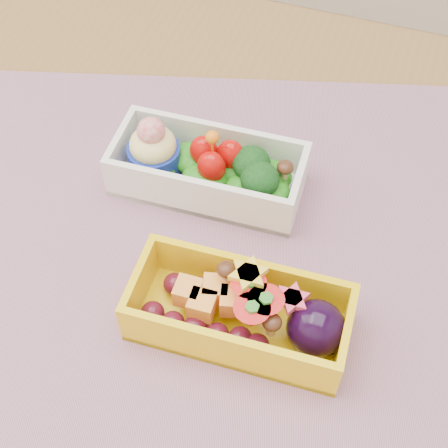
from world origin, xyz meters
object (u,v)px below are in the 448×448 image
(table, at_px, (188,327))
(placemat, at_px, (214,253))
(bento_white, at_px, (207,169))
(bento_yellow, at_px, (244,313))

(table, distance_m, placemat, 0.11)
(placemat, distance_m, bento_white, 0.08)
(table, height_order, placemat, placemat)
(table, height_order, bento_yellow, bento_yellow)
(placemat, bearing_deg, bento_yellow, -52.55)
(table, bearing_deg, bento_white, 97.33)
(bento_white, relative_size, bento_yellow, 1.02)
(table, relative_size, bento_white, 6.83)
(table, height_order, bento_white, bento_white)
(table, relative_size, bento_yellow, 6.98)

